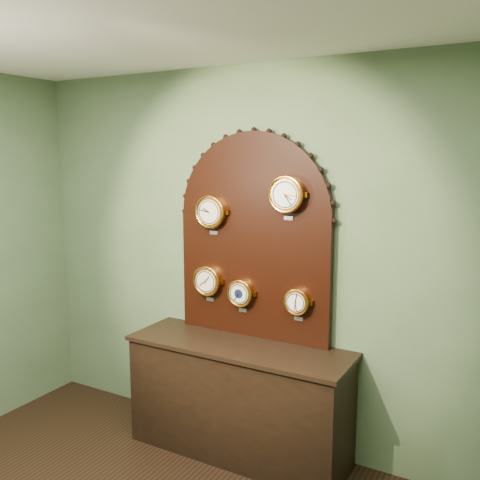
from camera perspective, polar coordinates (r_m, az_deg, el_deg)
The scene contains 8 objects.
wall_back at distance 3.90m, azimuth 1.80°, elevation -2.09°, with size 4.00×4.00×0.00m, color #536C4A.
shop_counter at distance 4.00m, azimuth -0.15°, elevation -16.95°, with size 1.60×0.50×0.80m, color black.
display_board at distance 3.82m, azimuth 1.47°, elevation 1.10°, with size 1.26×0.06×1.53m.
roman_clock at distance 3.91m, azimuth -3.14°, elevation 3.05°, with size 0.25×0.08×0.30m.
arabic_clock at distance 3.61m, azimuth 5.06°, elevation 4.93°, with size 0.26×0.08×0.31m.
hygrometer at distance 4.02m, azimuth -3.51°, elevation -4.41°, with size 0.23×0.08×0.28m.
barometer at distance 3.89m, azimuth 0.08°, elevation -5.72°, with size 0.21×0.08×0.26m.
tide_clock at distance 3.70m, azimuth 6.19°, elevation -6.62°, with size 0.19×0.08×0.24m.
Camera 1 is at (1.77, -0.90, 2.17)m, focal length 39.54 mm.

